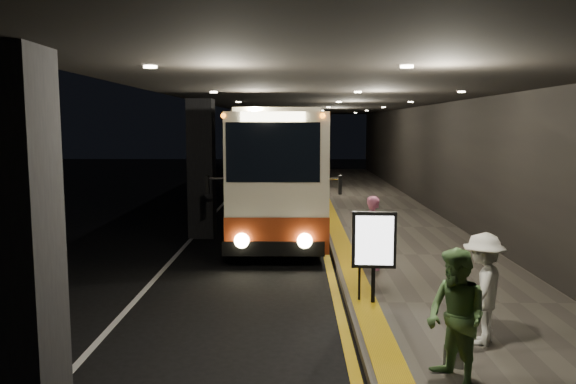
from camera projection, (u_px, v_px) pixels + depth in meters
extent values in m
plane|color=black|center=(236.00, 268.00, 14.13)|extent=(90.00, 90.00, 0.00)
cube|color=silver|center=(199.00, 231.00, 19.12)|extent=(0.12, 50.00, 0.01)
cube|color=gold|center=(321.00, 231.00, 19.06)|extent=(0.18, 50.00, 0.01)
cube|color=#514C44|center=(391.00, 229.00, 19.03)|extent=(4.50, 50.00, 0.15)
cube|color=gold|center=(335.00, 226.00, 19.04)|extent=(0.50, 50.00, 0.01)
cube|color=black|center=(461.00, 143.00, 18.65)|extent=(0.10, 50.00, 6.00)
cube|color=black|center=(14.00, 257.00, 5.95)|extent=(0.80, 0.80, 4.40)
cube|color=black|center=(202.00, 169.00, 17.86)|extent=(0.80, 0.80, 4.40)
cube|color=black|center=(239.00, 151.00, 29.77)|extent=(0.80, 0.80, 4.40)
cube|color=black|center=(326.00, 94.00, 18.51)|extent=(9.00, 50.00, 0.40)
cube|color=beige|center=(280.00, 166.00, 19.72)|extent=(2.74, 12.38, 3.50)
cube|color=maroon|center=(280.00, 202.00, 19.87)|extent=(2.76, 12.40, 0.93)
cube|color=black|center=(273.00, 152.00, 13.47)|extent=(2.26, 0.09, 1.44)
cube|color=black|center=(273.00, 248.00, 13.83)|extent=(2.52, 0.28, 0.36)
cylinder|color=black|center=(236.00, 233.00, 16.05)|extent=(0.29, 1.03, 1.03)
cylinder|color=black|center=(317.00, 233.00, 16.02)|extent=(0.29, 1.03, 1.03)
cylinder|color=black|center=(255.00, 197.00, 24.02)|extent=(0.29, 1.03, 1.03)
cylinder|color=black|center=(310.00, 197.00, 23.99)|extent=(0.29, 1.03, 1.03)
sphere|color=#FFEAA5|center=(242.00, 241.00, 13.73)|extent=(0.37, 0.37, 0.37)
sphere|color=#FFEAA5|center=(305.00, 241.00, 13.71)|extent=(0.37, 0.37, 0.37)
cube|color=#FFF2BF|center=(273.00, 117.00, 13.36)|extent=(1.54, 0.07, 0.23)
cube|color=beige|center=(282.00, 151.00, 29.82)|extent=(3.33, 12.69, 3.56)
cube|color=maroon|center=(282.00, 176.00, 29.97)|extent=(3.36, 12.71, 0.94)
cube|color=black|center=(279.00, 139.00, 23.46)|extent=(2.30, 0.19, 1.46)
cube|color=black|center=(279.00, 196.00, 23.83)|extent=(2.57, 0.40, 0.37)
cylinder|color=black|center=(255.00, 191.00, 26.08)|extent=(0.29, 1.05, 1.05)
cylinder|color=black|center=(306.00, 191.00, 26.05)|extent=(0.29, 1.05, 1.05)
cylinder|color=black|center=(264.00, 175.00, 34.19)|extent=(0.29, 1.05, 1.05)
cylinder|color=black|center=(303.00, 175.00, 34.16)|extent=(0.29, 1.05, 1.05)
cube|color=beige|center=(286.00, 147.00, 42.74)|extent=(2.60, 11.12, 3.13)
cube|color=maroon|center=(286.00, 162.00, 42.88)|extent=(2.63, 11.14, 0.83)
cube|color=black|center=(285.00, 139.00, 37.14)|extent=(2.03, 0.12, 1.29)
cube|color=black|center=(285.00, 171.00, 37.47)|extent=(2.26, 0.31, 0.32)
cylinder|color=black|center=(271.00, 169.00, 39.46)|extent=(0.26, 0.92, 0.92)
cylinder|color=black|center=(300.00, 169.00, 39.43)|extent=(0.26, 0.92, 0.92)
cylinder|color=black|center=(274.00, 163.00, 46.59)|extent=(0.26, 0.92, 0.92)
cylinder|color=black|center=(299.00, 163.00, 46.57)|extent=(0.26, 0.92, 0.92)
imported|color=#AC5074|center=(374.00, 233.00, 13.39)|extent=(0.48, 0.68, 1.76)
imported|color=#578349|center=(456.00, 318.00, 7.38)|extent=(0.86, 1.04, 1.83)
imported|color=silver|center=(483.00, 289.00, 8.80)|extent=(1.06, 1.25, 1.77)
cube|color=black|center=(454.00, 355.00, 8.01)|extent=(0.30, 0.21, 0.34)
cylinder|color=black|center=(373.00, 285.00, 10.87)|extent=(0.08, 0.08, 0.70)
cube|color=black|center=(374.00, 240.00, 10.76)|extent=(0.85, 0.14, 1.10)
cube|color=white|center=(374.00, 241.00, 10.70)|extent=(0.72, 0.06, 0.95)
cylinder|color=black|center=(359.00, 272.00, 11.00)|extent=(0.05, 0.05, 1.14)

